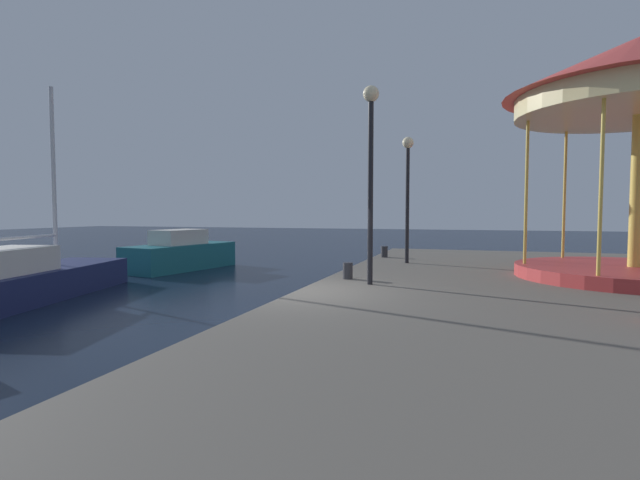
# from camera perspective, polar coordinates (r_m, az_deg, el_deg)

# --- Properties ---
(ground_plane) EXTENTS (120.00, 120.00, 0.00)m
(ground_plane) POSITION_cam_1_polar(r_m,az_deg,el_deg) (10.27, -2.61, -10.34)
(ground_plane) COLOR black
(sailboat_navy) EXTENTS (3.54, 7.10, 6.14)m
(sailboat_navy) POSITION_cam_1_polar(r_m,az_deg,el_deg) (15.47, -31.58, -4.01)
(sailboat_navy) COLOR #19214C
(sailboat_navy) RESTS_ON ground
(motorboat_teal) EXTENTS (2.69, 5.27, 1.70)m
(motorboat_teal) POSITION_cam_1_polar(r_m,az_deg,el_deg) (21.21, -16.22, -1.58)
(motorboat_teal) COLOR #19606B
(motorboat_teal) RESTS_ON ground
(carousel) EXTENTS (6.21, 6.21, 5.81)m
(carousel) POSITION_cam_1_polar(r_m,az_deg,el_deg) (14.17, 33.75, 13.89)
(carousel) COLOR #B23333
(carousel) RESTS_ON quay_dock
(lamp_post_mid_promenade) EXTENTS (0.36, 0.36, 4.42)m
(lamp_post_mid_promenade) POSITION_cam_1_polar(r_m,az_deg,el_deg) (10.89, 6.04, 10.60)
(lamp_post_mid_promenade) COLOR black
(lamp_post_mid_promenade) RESTS_ON quay_dock
(lamp_post_far_end) EXTENTS (0.36, 0.36, 4.01)m
(lamp_post_far_end) POSITION_cam_1_polar(r_m,az_deg,el_deg) (15.61, 10.37, 7.45)
(lamp_post_far_end) COLOR black
(lamp_post_far_end) RESTS_ON quay_dock
(bollard_south) EXTENTS (0.24, 0.24, 0.40)m
(bollard_south) POSITION_cam_1_polar(r_m,az_deg,el_deg) (17.51, 7.65, -1.39)
(bollard_south) COLOR #2D2D33
(bollard_south) RESTS_ON quay_dock
(bollard_center) EXTENTS (0.24, 0.24, 0.40)m
(bollard_center) POSITION_cam_1_polar(r_m,az_deg,el_deg) (11.74, 3.32, -3.66)
(bollard_center) COLOR #2D2D33
(bollard_center) RESTS_ON quay_dock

